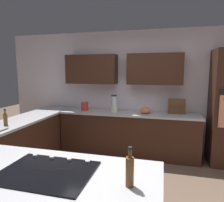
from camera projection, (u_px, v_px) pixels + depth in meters
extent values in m
cube|color=silver|center=(136.00, 91.00, 4.48)|extent=(6.00, 0.10, 2.60)
cube|color=#381E14|center=(155.00, 69.00, 4.10)|extent=(1.10, 0.34, 0.62)
cube|color=#381E14|center=(92.00, 69.00, 4.43)|extent=(1.10, 0.34, 0.62)
cube|color=#381E14|center=(128.00, 134.00, 4.26)|extent=(2.80, 0.60, 0.86)
cube|color=#B2B2B7|center=(128.00, 113.00, 4.20)|extent=(2.84, 0.64, 0.04)
cube|color=#381E14|center=(20.00, 146.00, 3.56)|extent=(0.60, 2.90, 0.86)
cube|color=#B2B2B7|center=(18.00, 121.00, 3.50)|extent=(0.64, 2.94, 0.04)
cube|color=#B2B2B7|center=(47.00, 175.00, 1.68)|extent=(1.87, 0.89, 0.04)
cube|color=black|center=(47.00, 172.00, 1.67)|extent=(0.76, 0.56, 0.01)
cylinder|color=#B2B2B7|center=(88.00, 162.00, 1.83)|extent=(0.04, 0.04, 0.02)
cylinder|color=#B2B2B7|center=(69.00, 159.00, 1.87)|extent=(0.04, 0.04, 0.02)
cylinder|color=#B2B2B7|center=(52.00, 157.00, 1.91)|extent=(0.04, 0.04, 0.02)
cylinder|color=#B2B2B7|center=(35.00, 155.00, 1.96)|extent=(0.04, 0.04, 0.02)
cylinder|color=beige|center=(114.00, 109.00, 4.23)|extent=(0.15, 0.15, 0.11)
cylinder|color=silver|center=(114.00, 101.00, 4.20)|extent=(0.11, 0.11, 0.22)
cylinder|color=black|center=(114.00, 96.00, 4.19)|extent=(0.12, 0.12, 0.03)
ellipsoid|color=#CC724C|center=(145.00, 110.00, 4.07)|extent=(0.22, 0.22, 0.12)
cube|color=brown|center=(177.00, 106.00, 4.02)|extent=(0.33, 0.10, 0.30)
cube|color=brown|center=(177.00, 107.00, 3.97)|extent=(0.31, 0.02, 0.02)
cylinder|color=red|center=(85.00, 106.00, 4.38)|extent=(0.16, 0.16, 0.18)
cylinder|color=brown|center=(5.00, 120.00, 3.14)|extent=(0.06, 0.06, 0.18)
cylinder|color=brown|center=(5.00, 112.00, 3.13)|extent=(0.03, 0.03, 0.06)
cylinder|color=black|center=(5.00, 109.00, 3.12)|extent=(0.03, 0.03, 0.02)
cylinder|color=brown|center=(130.00, 172.00, 1.46)|extent=(0.06, 0.06, 0.22)
cylinder|color=brown|center=(130.00, 154.00, 1.44)|extent=(0.03, 0.03, 0.06)
cylinder|color=black|center=(130.00, 148.00, 1.44)|extent=(0.03, 0.03, 0.02)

